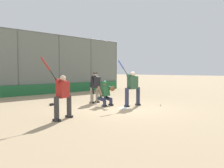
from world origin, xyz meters
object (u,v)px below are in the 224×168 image
at_px(batter_at_plate, 132,87).
at_px(baseball_loose, 161,105).
at_px(catcher_behind_plate, 105,93).
at_px(umpire_home, 95,87).
at_px(batter_on_deck, 63,95).
at_px(fielding_glove_on_dirt, 52,104).
at_px(spare_bat_near_backstop, 101,91).

xyz_separation_m(batter_at_plate, baseball_loose, (-1.03, 0.91, -0.87)).
bearing_deg(catcher_behind_plate, umpire_home, -103.28).
height_order(catcher_behind_plate, baseball_loose, catcher_behind_plate).
relative_size(catcher_behind_plate, umpire_home, 0.75).
relative_size(batter_on_deck, fielding_glove_on_dirt, 6.89).
height_order(spare_bat_near_backstop, baseball_loose, baseball_loose).
distance_m(umpire_home, spare_bat_near_backstop, 6.53).
height_order(spare_bat_near_backstop, fielding_glove_on_dirt, fielding_glove_on_dirt).
relative_size(batter_at_plate, baseball_loose, 29.89).
relative_size(catcher_behind_plate, fielding_glove_on_dirt, 3.90).
distance_m(umpire_home, fielding_glove_on_dirt, 2.37).
bearing_deg(batter_at_plate, catcher_behind_plate, -43.77).
bearing_deg(umpire_home, batter_on_deck, 30.14).
xyz_separation_m(batter_at_plate, umpire_home, (0.63, -2.04, -0.04)).
bearing_deg(catcher_behind_plate, batter_at_plate, 130.18).
height_order(umpire_home, fielding_glove_on_dirt, umpire_home).
height_order(umpire_home, spare_bat_near_backstop, umpire_home).
distance_m(catcher_behind_plate, baseball_loose, 2.75).
bearing_deg(baseball_loose, batter_at_plate, -41.45).
bearing_deg(baseball_loose, umpire_home, -60.65).
height_order(batter_at_plate, catcher_behind_plate, batter_at_plate).
xyz_separation_m(catcher_behind_plate, spare_bat_near_backstop, (-4.71, -5.73, -0.60)).
bearing_deg(batter_on_deck, catcher_behind_plate, -179.19).
bearing_deg(catcher_behind_plate, spare_bat_near_backstop, -130.35).
bearing_deg(spare_bat_near_backstop, batter_on_deck, 158.37).
height_order(batter_on_deck, baseball_loose, batter_on_deck).
bearing_deg(baseball_loose, batter_on_deck, -7.70).
distance_m(batter_at_plate, spare_bat_near_backstop, 7.80).
bearing_deg(spare_bat_near_backstop, catcher_behind_plate, 167.31).
bearing_deg(umpire_home, spare_bat_near_backstop, -137.96).
distance_m(batter_at_plate, umpire_home, 2.14).
xyz_separation_m(batter_on_deck, baseball_loose, (-5.01, 0.68, -0.80)).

